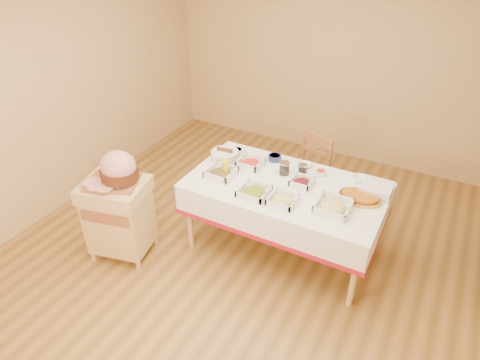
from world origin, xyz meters
name	(u,v)px	position (x,y,z in m)	size (l,w,h in m)	color
room_shell	(242,139)	(0.00, 0.00, 1.30)	(5.00, 5.00, 5.00)	olive
dining_table	(285,199)	(0.30, 0.30, 0.60)	(1.82, 1.02, 0.76)	#DEB97A
butcher_cart	(119,214)	(-1.06, -0.51, 0.46)	(0.67, 0.60, 0.82)	#DEB97A
dining_chair	(307,175)	(0.27, 0.99, 0.47)	(0.51, 0.50, 0.92)	#9C5A33
ham_on_board	(118,170)	(-1.01, -0.47, 0.95)	(0.48, 0.45, 0.32)	#9C5A33
serving_dish_a	(221,173)	(-0.31, 0.14, 0.80)	(0.26, 0.26, 0.11)	white
serving_dish_b	(254,192)	(0.12, 0.01, 0.79)	(0.26, 0.26, 0.10)	white
serving_dish_c	(283,200)	(0.39, 0.02, 0.79)	(0.23, 0.23, 0.10)	white
serving_dish_d	(333,206)	(0.81, 0.13, 0.80)	(0.29, 0.29, 0.11)	white
serving_dish_e	(251,163)	(-0.14, 0.44, 0.80)	(0.25, 0.23, 0.11)	white
serving_dish_f	(302,182)	(0.43, 0.37, 0.79)	(0.20, 0.19, 0.09)	white
small_bowl_left	(237,151)	(-0.38, 0.60, 0.79)	(0.13, 0.13, 0.06)	white
small_bowl_mid	(275,157)	(0.02, 0.67, 0.79)	(0.14, 0.14, 0.06)	navy
small_bowl_right	(321,173)	(0.53, 0.61, 0.79)	(0.10, 0.10, 0.05)	white
bowl_white_imported	(304,165)	(0.33, 0.70, 0.78)	(0.13, 0.13, 0.03)	white
bowl_small_imported	(360,179)	(0.89, 0.70, 0.78)	(0.14, 0.14, 0.04)	white
preserve_jar_left	(284,169)	(0.21, 0.47, 0.82)	(0.10, 0.10, 0.13)	silver
preserve_jar_right	(303,170)	(0.37, 0.54, 0.81)	(0.09, 0.09, 0.11)	silver
mustard_bottle	(226,167)	(-0.27, 0.18, 0.85)	(0.06, 0.06, 0.19)	yellow
bread_basket	(225,155)	(-0.43, 0.43, 0.81)	(0.28, 0.28, 0.12)	silver
plate_stack	(377,189)	(1.07, 0.57, 0.80)	(0.26, 0.26, 0.08)	white
brass_platter	(360,197)	(0.97, 0.39, 0.78)	(0.38, 0.27, 0.05)	gold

